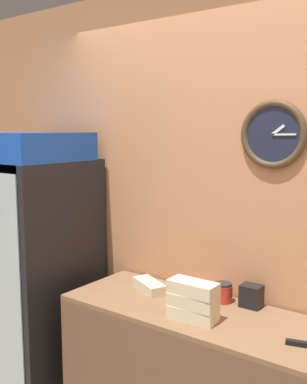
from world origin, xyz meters
The scene contains 8 objects.
wall_back centered at (0.00, 1.16, 1.35)m, with size 5.20×0.09×2.70m.
beverage_cooler centered at (-1.31, 0.81, 0.99)m, with size 0.63×0.69×1.83m.
sandwich_stack_bottom centered at (-0.05, 0.71, 0.94)m, with size 0.26×0.13×0.07m.
sandwich_stack_middle centered at (-0.05, 0.71, 1.00)m, with size 0.25×0.12×0.07m.
sandwich_stack_top centered at (-0.05, 0.71, 1.07)m, with size 0.25×0.12×0.07m.
sandwich_flat_left centered at (-0.47, 0.91, 0.93)m, with size 0.27×0.20×0.06m.
condiment_jar centered at (-0.04, 1.01, 0.96)m, with size 0.10×0.10×0.11m.
napkin_dispenser centered at (0.12, 1.04, 0.96)m, with size 0.11×0.09×0.12m.
Camera 1 is at (1.06, -1.12, 1.85)m, focal length 42.00 mm.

